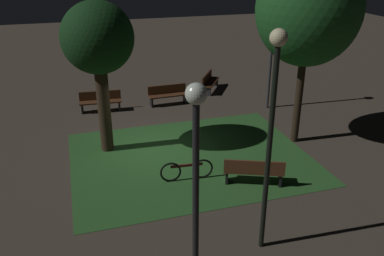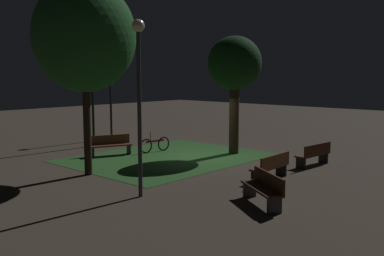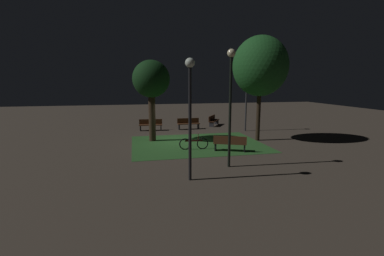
# 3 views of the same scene
# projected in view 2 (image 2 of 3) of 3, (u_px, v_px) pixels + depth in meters

# --- Properties ---
(ground_plane) EXTENTS (60.00, 60.00, 0.00)m
(ground_plane) POSITION_uv_depth(u_px,v_px,m) (200.00, 157.00, 18.56)
(ground_plane) COLOR #473D33
(grass_lawn) EXTENTS (7.98, 6.28, 0.01)m
(grass_lawn) POSITION_uv_depth(u_px,v_px,m) (168.00, 157.00, 18.43)
(grass_lawn) COLOR #2D6028
(grass_lawn) RESTS_ON ground
(bench_front_right) EXTENTS (1.82, 0.55, 0.88)m
(bench_front_right) POSITION_uv_depth(u_px,v_px,m) (272.00, 166.00, 14.39)
(bench_front_right) COLOR #512D19
(bench_front_right) RESTS_ON ground
(bench_front_left) EXTENTS (1.83, 0.62, 0.88)m
(bench_front_left) POSITION_uv_depth(u_px,v_px,m) (314.00, 154.00, 16.63)
(bench_front_left) COLOR #512D19
(bench_front_left) RESTS_ON ground
(bench_near_trees) EXTENTS (1.85, 1.13, 0.88)m
(bench_near_trees) POSITION_uv_depth(u_px,v_px,m) (110.00, 144.00, 18.88)
(bench_near_trees) COLOR brown
(bench_near_trees) RESTS_ON ground
(bench_lawn_edge) EXTENTS (1.37, 1.78, 0.88)m
(bench_lawn_edge) POSITION_uv_depth(u_px,v_px,m) (264.00, 187.00, 11.70)
(bench_lawn_edge) COLOR #422314
(bench_lawn_edge) RESTS_ON ground
(tree_lawn_side) EXTENTS (3.48, 3.48, 6.66)m
(tree_lawn_side) POSITION_uv_depth(u_px,v_px,m) (85.00, 37.00, 14.71)
(tree_lawn_side) COLOR #2D2116
(tree_lawn_side) RESTS_ON ground
(tree_near_wall) EXTENTS (2.35, 2.35, 5.16)m
(tree_near_wall) POSITION_uv_depth(u_px,v_px,m) (235.00, 66.00, 18.93)
(tree_near_wall) COLOR #38281C
(tree_near_wall) RESTS_ON ground
(lamp_post_path_center) EXTENTS (0.36, 0.36, 5.19)m
(lamp_post_path_center) POSITION_uv_depth(u_px,v_px,m) (92.00, 75.00, 20.98)
(lamp_post_path_center) COLOR black
(lamp_post_path_center) RESTS_ON ground
(lamp_post_plaza_east) EXTENTS (0.36, 0.36, 4.67)m
(lamp_post_plaza_east) POSITION_uv_depth(u_px,v_px,m) (110.00, 81.00, 23.40)
(lamp_post_plaza_east) COLOR black
(lamp_post_plaza_east) RESTS_ON ground
(lamp_post_plaza_west) EXTENTS (0.36, 0.36, 5.00)m
(lamp_post_plaza_west) POSITION_uv_depth(u_px,v_px,m) (139.00, 79.00, 12.13)
(lamp_post_plaza_west) COLOR #333338
(lamp_post_plaza_west) RESTS_ON ground
(bicycle) EXTENTS (1.66, 0.20, 0.93)m
(bicycle) POSITION_uv_depth(u_px,v_px,m) (155.00, 145.00, 19.69)
(bicycle) COLOR black
(bicycle) RESTS_ON ground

